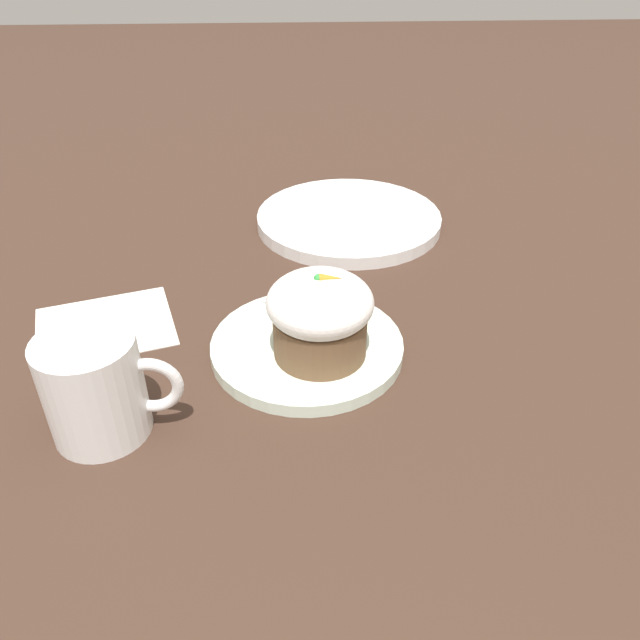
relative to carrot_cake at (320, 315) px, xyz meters
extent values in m
plane|color=#3D281E|center=(-0.01, 0.02, -0.06)|extent=(4.00, 4.00, 0.00)
cylinder|color=silver|center=(-0.01, 0.02, -0.05)|extent=(0.20, 0.20, 0.01)
cylinder|color=brown|center=(0.00, 0.00, -0.02)|extent=(0.09, 0.09, 0.05)
ellipsoid|color=white|center=(0.00, 0.00, 0.01)|extent=(0.10, 0.10, 0.06)
cone|color=orange|center=(0.01, 0.00, 0.04)|extent=(0.02, 0.01, 0.01)
sphere|color=green|center=(0.00, 0.00, 0.04)|extent=(0.01, 0.01, 0.01)
cube|color=silver|center=(-0.03, 0.07, -0.04)|extent=(0.06, 0.07, 0.00)
ellipsoid|color=silver|center=(0.01, 0.02, -0.04)|extent=(0.05, 0.05, 0.01)
cylinder|color=white|center=(-0.20, -0.08, -0.01)|extent=(0.09, 0.09, 0.10)
torus|color=white|center=(-0.15, -0.08, -0.01)|extent=(0.06, 0.01, 0.06)
cylinder|color=white|center=(0.06, 0.32, -0.05)|extent=(0.26, 0.26, 0.02)
cube|color=white|center=(-0.24, 0.08, -0.06)|extent=(0.18, 0.16, 0.00)
camera|label=1|loc=(-0.03, -0.50, 0.34)|focal=35.00mm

